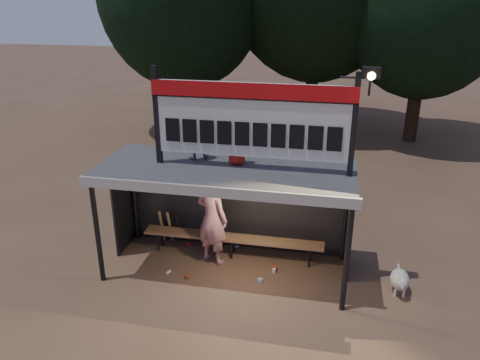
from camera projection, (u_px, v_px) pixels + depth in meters
name	position (u px, v px, depth m)	size (l,w,h in m)	color
ground	(227.00, 269.00, 9.96)	(80.00, 80.00, 0.00)	brown
player	(212.00, 218.00, 9.88)	(0.75, 0.49, 2.07)	silver
child_a	(195.00, 134.00, 9.35)	(0.50, 0.39, 1.02)	slate
child_b	(237.00, 142.00, 9.08)	(0.44, 0.29, 0.90)	red
dugout_shelter	(229.00, 185.00, 9.49)	(5.10, 2.08, 2.32)	#3E3E41
scoreboard_assembly	(255.00, 118.00, 8.60)	(4.10, 0.27, 1.99)	black
bench	(232.00, 238.00, 10.30)	(4.00, 0.35, 0.48)	#976A47
tree_right	(429.00, 0.00, 16.63)	(6.08, 6.08, 8.72)	#312215
dog	(400.00, 280.00, 9.08)	(0.36, 0.81, 0.49)	beige
bats	(170.00, 226.00, 10.83)	(0.48, 0.33, 0.84)	olive
litter	(227.00, 264.00, 10.07)	(2.27, 1.51, 0.08)	#AF251E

